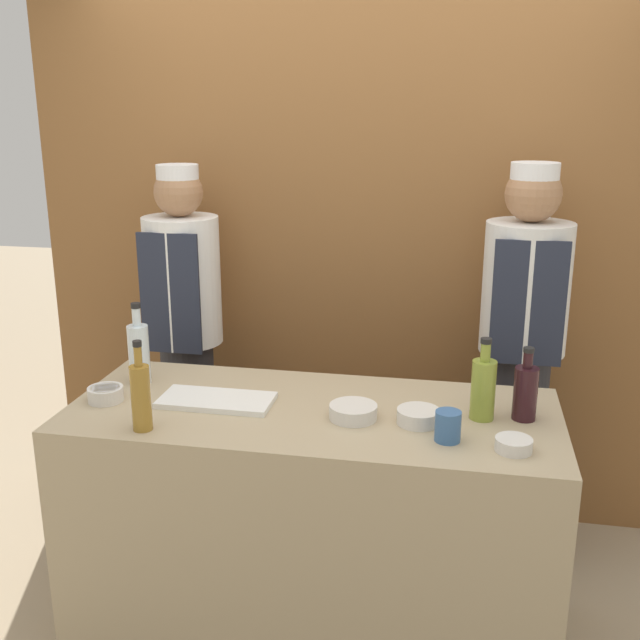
% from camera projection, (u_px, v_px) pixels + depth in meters
% --- Properties ---
extents(ground_plane, '(14.00, 14.00, 0.00)m').
position_uv_depth(ground_plane, '(313.00, 634.00, 2.84)').
color(ground_plane, tan).
extents(cabinet_wall, '(3.08, 0.18, 2.40)m').
position_uv_depth(cabinet_wall, '(359.00, 265.00, 3.55)').
color(cabinet_wall, brown).
rests_on(cabinet_wall, ground_plane).
extents(counter, '(1.70, 0.72, 0.93)m').
position_uv_depth(counter, '(312.00, 527.00, 2.72)').
color(counter, tan).
rests_on(counter, ground_plane).
extents(sauce_bowl_yellow, '(0.12, 0.12, 0.05)m').
position_uv_depth(sauce_bowl_yellow, '(106.00, 393.00, 2.65)').
color(sauce_bowl_yellow, silver).
rests_on(sauce_bowl_yellow, counter).
extents(sauce_bowl_brown, '(0.11, 0.11, 0.04)m').
position_uv_depth(sauce_bowl_brown, '(514.00, 444.00, 2.27)').
color(sauce_bowl_brown, silver).
rests_on(sauce_bowl_brown, counter).
extents(sauce_bowl_white, '(0.14, 0.14, 0.05)m').
position_uv_depth(sauce_bowl_white, '(418.00, 416.00, 2.46)').
color(sauce_bowl_white, silver).
rests_on(sauce_bowl_white, counter).
extents(sauce_bowl_green, '(0.16, 0.16, 0.05)m').
position_uv_depth(sauce_bowl_green, '(353.00, 411.00, 2.50)').
color(sauce_bowl_green, silver).
rests_on(sauce_bowl_green, counter).
extents(cutting_board, '(0.40, 0.19, 0.02)m').
position_uv_depth(cutting_board, '(217.00, 400.00, 2.64)').
color(cutting_board, white).
rests_on(cutting_board, counter).
extents(bottle_oil, '(0.08, 0.08, 0.28)m').
position_uv_depth(bottle_oil, '(483.00, 388.00, 2.48)').
color(bottle_oil, olive).
rests_on(bottle_oil, counter).
extents(bottle_vinegar, '(0.06, 0.06, 0.30)m').
position_uv_depth(bottle_vinegar, '(141.00, 395.00, 2.39)').
color(bottle_vinegar, olive).
rests_on(bottle_vinegar, counter).
extents(bottle_wine, '(0.08, 0.08, 0.25)m').
position_uv_depth(bottle_wine, '(525.00, 391.00, 2.48)').
color(bottle_wine, black).
rests_on(bottle_wine, counter).
extents(bottle_clear, '(0.08, 0.08, 0.31)m').
position_uv_depth(bottle_clear, '(139.00, 352.00, 2.79)').
color(bottle_clear, silver).
rests_on(bottle_clear, counter).
extents(cup_blue, '(0.08, 0.08, 0.10)m').
position_uv_depth(cup_blue, '(448.00, 426.00, 2.33)').
color(cup_blue, '#386093').
rests_on(cup_blue, counter).
extents(chef_left, '(0.34, 0.34, 1.69)m').
position_uv_depth(chef_left, '(186.00, 334.00, 3.43)').
color(chef_left, '#28282D').
rests_on(chef_left, ground_plane).
extents(chef_right, '(0.35, 0.35, 1.72)m').
position_uv_depth(chef_right, '(521.00, 351.00, 3.15)').
color(chef_right, '#28282D').
rests_on(chef_right, ground_plane).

